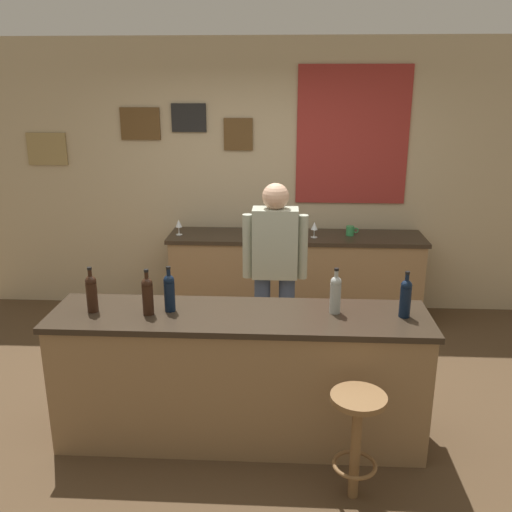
# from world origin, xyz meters

# --- Properties ---
(ground_plane) EXTENTS (10.00, 10.00, 0.00)m
(ground_plane) POSITION_xyz_m (0.00, 0.00, 0.00)
(ground_plane) COLOR #4C3823
(back_wall) EXTENTS (6.00, 0.09, 2.80)m
(back_wall) POSITION_xyz_m (0.02, 2.03, 1.42)
(back_wall) COLOR tan
(back_wall) RESTS_ON ground_plane
(bar_counter) EXTENTS (2.48, 0.60, 0.92)m
(bar_counter) POSITION_xyz_m (0.00, -0.40, 0.46)
(bar_counter) COLOR olive
(bar_counter) RESTS_ON ground_plane
(side_counter) EXTENTS (2.55, 0.56, 0.90)m
(side_counter) POSITION_xyz_m (0.40, 1.65, 0.45)
(side_counter) COLOR olive
(side_counter) RESTS_ON ground_plane
(bartender) EXTENTS (0.52, 0.21, 1.62)m
(bartender) POSITION_xyz_m (0.21, 0.52, 0.94)
(bartender) COLOR #384766
(bartender) RESTS_ON ground_plane
(bar_stool) EXTENTS (0.32, 0.32, 0.68)m
(bar_stool) POSITION_xyz_m (0.72, -0.96, 0.46)
(bar_stool) COLOR brown
(bar_stool) RESTS_ON ground_plane
(wine_bottle_a) EXTENTS (0.07, 0.07, 0.31)m
(wine_bottle_a) POSITION_xyz_m (-0.96, -0.41, 1.06)
(wine_bottle_a) COLOR black
(wine_bottle_a) RESTS_ON bar_counter
(wine_bottle_b) EXTENTS (0.07, 0.07, 0.31)m
(wine_bottle_b) POSITION_xyz_m (-0.59, -0.44, 1.06)
(wine_bottle_b) COLOR black
(wine_bottle_b) RESTS_ON bar_counter
(wine_bottle_c) EXTENTS (0.07, 0.07, 0.31)m
(wine_bottle_c) POSITION_xyz_m (-0.46, -0.37, 1.06)
(wine_bottle_c) COLOR black
(wine_bottle_c) RESTS_ON bar_counter
(wine_bottle_d) EXTENTS (0.07, 0.07, 0.31)m
(wine_bottle_d) POSITION_xyz_m (0.62, -0.35, 1.06)
(wine_bottle_d) COLOR #999E99
(wine_bottle_d) RESTS_ON bar_counter
(wine_bottle_e) EXTENTS (0.07, 0.07, 0.31)m
(wine_bottle_e) POSITION_xyz_m (1.06, -0.39, 1.06)
(wine_bottle_e) COLOR black
(wine_bottle_e) RESTS_ON bar_counter
(wine_glass_a) EXTENTS (0.07, 0.07, 0.16)m
(wine_glass_a) POSITION_xyz_m (-0.77, 1.61, 1.01)
(wine_glass_a) COLOR silver
(wine_glass_a) RESTS_ON side_counter
(wine_glass_b) EXTENTS (0.07, 0.07, 0.16)m
(wine_glass_b) POSITION_xyz_m (0.58, 1.58, 1.01)
(wine_glass_b) COLOR silver
(wine_glass_b) RESTS_ON side_counter
(coffee_mug) EXTENTS (0.12, 0.08, 0.09)m
(coffee_mug) POSITION_xyz_m (0.94, 1.67, 0.95)
(coffee_mug) COLOR #338C4C
(coffee_mug) RESTS_ON side_counter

